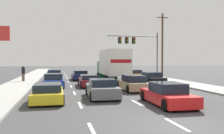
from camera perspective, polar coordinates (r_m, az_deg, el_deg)
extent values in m
plane|color=#3D3D3F|center=(33.97, -4.90, -2.68)|extent=(140.00, 140.00, 0.00)
cube|color=#9E9E99|center=(31.53, 11.95, -2.92)|extent=(3.15, 80.00, 0.14)
cube|color=#9E9E99|center=(28.93, -20.49, -3.41)|extent=(3.15, 80.00, 0.14)
cube|color=silver|center=(9.14, -4.75, -14.72)|extent=(0.14, 2.00, 0.01)
cube|color=silver|center=(13.98, -7.63, -8.97)|extent=(0.14, 2.00, 0.01)
cube|color=silver|center=(18.90, -8.99, -6.18)|extent=(0.14, 2.00, 0.01)
cube|color=silver|center=(23.85, -9.78, -4.55)|extent=(0.14, 2.00, 0.01)
cube|color=silver|center=(28.82, -10.29, -3.48)|extent=(0.14, 2.00, 0.01)
cube|color=silver|center=(33.80, -10.65, -2.72)|extent=(0.14, 2.00, 0.01)
cube|color=silver|center=(38.79, -10.92, -2.16)|extent=(0.14, 2.00, 0.01)
cube|color=silver|center=(43.77, -11.13, -1.72)|extent=(0.14, 2.00, 0.01)
cube|color=silver|center=(48.77, -11.29, -1.38)|extent=(0.14, 2.00, 0.01)
cube|color=silver|center=(53.76, -11.43, -1.10)|extent=(0.14, 2.00, 0.01)
cube|color=silver|center=(10.16, 15.13, -13.08)|extent=(0.14, 2.00, 0.01)
cube|color=silver|center=(14.67, 5.86, -8.46)|extent=(0.14, 2.00, 0.01)
cube|color=silver|center=(19.41, 1.13, -5.95)|extent=(0.14, 2.00, 0.01)
cube|color=silver|center=(24.26, -1.71, -4.42)|extent=(0.14, 2.00, 0.01)
cube|color=silver|center=(29.16, -3.59, -3.39)|extent=(0.14, 2.00, 0.01)
cube|color=silver|center=(34.09, -4.93, -2.66)|extent=(0.14, 2.00, 0.01)
cube|color=silver|center=(39.04, -5.92, -2.11)|extent=(0.14, 2.00, 0.01)
cube|color=silver|center=(44.00, -6.70, -1.69)|extent=(0.14, 2.00, 0.01)
cube|color=silver|center=(48.97, -7.31, -1.35)|extent=(0.14, 2.00, 0.01)
cube|color=silver|center=(53.94, -7.81, -1.07)|extent=(0.14, 2.00, 0.01)
cube|color=silver|center=(16.06, 17.54, -7.64)|extent=(0.14, 2.00, 0.01)
cube|color=silver|center=(20.49, 10.44, -5.58)|extent=(0.14, 2.00, 0.01)
cube|color=silver|center=(25.13, 5.94, -4.22)|extent=(0.14, 2.00, 0.01)
cube|color=silver|center=(29.89, 2.87, -3.27)|extent=(0.14, 2.00, 0.01)
cube|color=silver|center=(34.72, 0.65, -2.58)|extent=(0.14, 2.00, 0.01)
cube|color=silver|center=(39.59, -1.03, -2.05)|extent=(0.14, 2.00, 0.01)
cube|color=silver|center=(44.49, -2.34, -1.64)|extent=(0.14, 2.00, 0.01)
cube|color=silver|center=(49.40, -3.38, -1.31)|extent=(0.14, 2.00, 0.01)
cube|color=silver|center=(54.34, -4.24, -1.04)|extent=(0.14, 2.00, 0.01)
cube|color=#B7BABF|center=(30.81, -13.58, -2.26)|extent=(1.83, 4.41, 0.70)
cube|color=#192333|center=(30.78, -13.58, -1.13)|extent=(1.58, 1.88, 0.52)
cylinder|color=black|center=(32.49, -14.94, -2.37)|extent=(0.23, 0.64, 0.64)
cylinder|color=black|center=(32.45, -12.03, -2.35)|extent=(0.23, 0.64, 0.64)
cylinder|color=black|center=(29.23, -15.29, -2.82)|extent=(0.23, 0.64, 0.64)
cylinder|color=black|center=(29.17, -12.05, -2.80)|extent=(0.23, 0.64, 0.64)
cube|color=#1E389E|center=(23.58, -13.80, -3.56)|extent=(1.91, 4.34, 0.62)
cube|color=#192333|center=(23.57, -13.81, -2.17)|extent=(1.67, 2.03, 0.52)
cylinder|color=black|center=(25.22, -15.76, -3.53)|extent=(0.22, 0.64, 0.64)
cylinder|color=black|center=(25.21, -11.75, -3.50)|extent=(0.22, 0.64, 0.64)
cylinder|color=black|center=(22.01, -16.14, -4.28)|extent=(0.22, 0.64, 0.64)
cylinder|color=black|center=(21.99, -11.54, -4.26)|extent=(0.22, 0.64, 0.64)
cube|color=yellow|center=(15.69, -15.01, -6.31)|extent=(1.83, 4.69, 0.55)
cube|color=#192333|center=(15.27, -15.08, -4.66)|extent=(1.61, 2.33, 0.44)
cylinder|color=black|center=(17.53, -17.59, -5.82)|extent=(0.22, 0.64, 0.64)
cylinder|color=black|center=(17.47, -11.98, -5.80)|extent=(0.22, 0.64, 0.64)
cylinder|color=black|center=(14.00, -18.81, -7.71)|extent=(0.22, 0.64, 0.64)
cylinder|color=black|center=(13.92, -11.76, -7.71)|extent=(0.22, 0.64, 0.64)
cube|color=#141E4C|center=(31.30, -7.66, -2.21)|extent=(1.91, 4.31, 0.65)
cube|color=#192333|center=(31.03, -7.62, -1.22)|extent=(1.67, 2.13, 0.45)
cylinder|color=black|center=(32.83, -9.45, -2.29)|extent=(0.22, 0.64, 0.64)
cylinder|color=black|center=(32.99, -6.39, -2.26)|extent=(0.22, 0.64, 0.64)
cylinder|color=black|center=(29.65, -9.06, -2.71)|extent=(0.22, 0.64, 0.64)
cylinder|color=black|center=(29.82, -5.68, -2.68)|extent=(0.22, 0.64, 0.64)
cube|color=maroon|center=(23.67, -5.55, -3.55)|extent=(1.88, 4.43, 0.57)
cube|color=#192333|center=(23.48, -5.51, -2.38)|extent=(1.64, 2.18, 0.42)
cylinder|color=black|center=(25.24, -7.90, -3.48)|extent=(0.23, 0.64, 0.64)
cylinder|color=black|center=(25.42, -4.05, -3.43)|extent=(0.23, 0.64, 0.64)
cylinder|color=black|center=(21.96, -7.28, -4.25)|extent=(0.23, 0.64, 0.64)
cylinder|color=black|center=(22.16, -2.86, -4.18)|extent=(0.23, 0.64, 0.64)
cube|color=slate|center=(16.51, -2.42, -5.62)|extent=(1.96, 4.15, 0.69)
cube|color=#192333|center=(16.29, -2.33, -3.68)|extent=(1.68, 1.87, 0.46)
cylinder|color=black|center=(17.91, -5.93, -5.59)|extent=(0.24, 0.65, 0.64)
cylinder|color=black|center=(18.15, -0.43, -5.48)|extent=(0.24, 0.65, 0.64)
cylinder|color=black|center=(14.94, -4.84, -7.04)|extent=(0.24, 0.65, 0.64)
cylinder|color=black|center=(15.24, 1.73, -6.86)|extent=(0.24, 0.65, 0.64)
cube|color=white|center=(26.89, 0.50, 1.15)|extent=(2.46, 6.38, 2.77)
cube|color=red|center=(23.82, 2.17, 1.41)|extent=(2.16, 0.06, 0.36)
cube|color=#196B38|center=(31.01, -1.20, -0.58)|extent=(2.32, 2.04, 2.11)
cylinder|color=black|center=(30.86, -3.29, -2.23)|extent=(0.31, 0.96, 0.96)
cylinder|color=black|center=(31.29, 0.87, -2.17)|extent=(0.31, 0.96, 0.96)
cylinder|color=black|center=(25.50, -1.39, -3.05)|extent=(0.31, 0.96, 0.96)
cylinder|color=black|center=(26.02, 3.59, -2.95)|extent=(0.31, 0.96, 0.96)
cube|color=tan|center=(20.34, 4.97, -4.32)|extent=(1.84, 4.12, 0.64)
cube|color=#192333|center=(19.98, 5.26, -2.74)|extent=(1.61, 2.01, 0.54)
cylinder|color=black|center=(21.54, 1.58, -4.35)|extent=(0.23, 0.64, 0.64)
cylinder|color=black|center=(22.03, 5.84, -4.22)|extent=(0.23, 0.64, 0.64)
cylinder|color=black|center=(18.68, 3.93, -5.28)|extent=(0.23, 0.64, 0.64)
cylinder|color=black|center=(19.24, 8.77, -5.09)|extent=(0.23, 0.64, 0.64)
cube|color=red|center=(14.23, 13.02, -7.01)|extent=(1.93, 4.54, 0.61)
cube|color=#192333|center=(14.10, 13.14, -4.75)|extent=(1.65, 2.05, 0.54)
cylinder|color=black|center=(15.50, 7.51, -6.73)|extent=(0.24, 0.65, 0.64)
cylinder|color=black|center=(16.13, 13.29, -6.43)|extent=(0.24, 0.65, 0.64)
cylinder|color=black|center=(12.38, 12.66, -8.90)|extent=(0.24, 0.65, 0.64)
cylinder|color=black|center=(13.15, 19.53, -8.32)|extent=(0.24, 0.65, 0.64)
cube|color=orange|center=(32.41, 5.00, -2.04)|extent=(1.97, 4.49, 0.68)
cube|color=#192333|center=(32.08, 5.16, -1.05)|extent=(1.70, 2.14, 0.46)
cylinder|color=black|center=(33.80, 2.75, -2.16)|extent=(0.23, 0.64, 0.64)
cylinder|color=black|center=(34.28, 5.61, -2.11)|extent=(0.23, 0.64, 0.64)
cylinder|color=black|center=(30.56, 4.32, -2.57)|extent=(0.23, 0.64, 0.64)
cylinder|color=black|center=(31.09, 7.45, -2.50)|extent=(0.23, 0.64, 0.64)
cube|color=black|center=(25.47, 9.31, -3.06)|extent=(1.74, 4.27, 0.69)
cube|color=#192333|center=(25.25, 9.48, -1.75)|extent=(1.52, 2.17, 0.50)
cylinder|color=black|center=(26.68, 6.47, -3.19)|extent=(0.22, 0.64, 0.64)
cylinder|color=black|center=(27.23, 9.64, -3.11)|extent=(0.22, 0.64, 0.64)
cylinder|color=black|center=(23.73, 8.93, -3.81)|extent=(0.22, 0.64, 0.64)
cylinder|color=black|center=(24.35, 12.42, -3.69)|extent=(0.22, 0.64, 0.64)
cylinder|color=#595B56|center=(37.43, 10.75, 2.91)|extent=(0.20, 0.20, 6.80)
cylinder|color=#595B56|center=(36.22, 5.03, 7.34)|extent=(7.84, 0.14, 0.14)
cube|color=black|center=(36.19, 5.18, 6.31)|extent=(0.40, 0.56, 0.95)
sphere|color=red|center=(35.92, 5.33, 6.83)|extent=(0.20, 0.20, 0.20)
sphere|color=orange|center=(35.89, 5.33, 6.35)|extent=(0.20, 0.20, 0.20)
sphere|color=green|center=(35.87, 5.33, 5.87)|extent=(0.20, 0.20, 0.20)
cube|color=black|center=(35.87, 3.53, 6.36)|extent=(0.40, 0.56, 0.95)
sphere|color=red|center=(35.60, 3.67, 6.88)|extent=(0.20, 0.20, 0.20)
sphere|color=orange|center=(35.58, 3.67, 6.40)|extent=(0.20, 0.20, 0.20)
sphere|color=green|center=(35.55, 3.67, 5.92)|extent=(0.20, 0.20, 0.20)
cube|color=black|center=(35.59, 1.85, 6.40)|extent=(0.40, 0.56, 0.95)
sphere|color=red|center=(35.31, 1.98, 6.92)|extent=(0.20, 0.20, 0.20)
sphere|color=orange|center=(35.29, 1.98, 6.44)|extent=(0.20, 0.20, 0.20)
sphere|color=green|center=(35.27, 1.98, 5.95)|extent=(0.20, 0.20, 0.20)
cylinder|color=brown|center=(36.56, 11.93, 5.04)|extent=(0.28, 0.28, 9.49)
cube|color=brown|center=(37.03, 11.97, 11.46)|extent=(1.80, 0.12, 0.12)
cylinder|color=brown|center=(29.64, -20.43, -2.32)|extent=(0.32, 0.32, 0.85)
cylinder|color=black|center=(29.59, -20.45, -0.78)|extent=(0.38, 0.38, 0.75)
sphere|color=tan|center=(29.58, -20.46, 0.16)|extent=(0.23, 0.23, 0.23)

